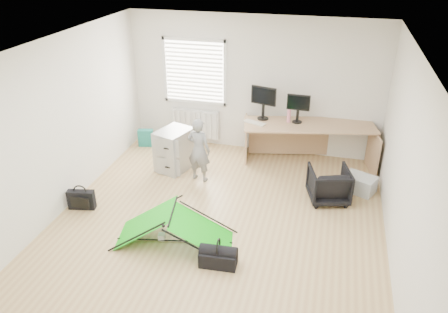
% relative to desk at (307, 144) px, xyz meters
% --- Properties ---
extents(ground, '(5.50, 5.50, 0.00)m').
position_rel_desk_xyz_m(ground, '(-1.15, -2.31, -0.41)').
color(ground, tan).
rests_on(ground, ground).
extents(back_wall, '(5.00, 0.02, 2.70)m').
position_rel_desk_xyz_m(back_wall, '(-1.15, 0.44, 0.94)').
color(back_wall, silver).
rests_on(back_wall, ground).
extents(window, '(1.20, 0.06, 1.20)m').
position_rel_desk_xyz_m(window, '(-2.35, 0.40, 1.14)').
color(window, silver).
rests_on(window, back_wall).
extents(radiator, '(1.00, 0.12, 0.60)m').
position_rel_desk_xyz_m(radiator, '(-2.35, 0.36, 0.04)').
color(radiator, silver).
rests_on(radiator, back_wall).
extents(desk, '(2.53, 1.26, 0.83)m').
position_rel_desk_xyz_m(desk, '(0.00, 0.00, 0.00)').
color(desk, tan).
rests_on(desk, ground).
extents(filing_cabinet, '(0.69, 0.79, 0.78)m').
position_rel_desk_xyz_m(filing_cabinet, '(-2.39, -0.81, -0.02)').
color(filing_cabinet, '#9FA3A5').
rests_on(filing_cabinet, ground).
extents(monitor_left, '(0.51, 0.23, 0.47)m').
position_rel_desk_xyz_m(monitor_left, '(-0.89, 0.04, 0.65)').
color(monitor_left, black).
rests_on(monitor_left, desk).
extents(monitor_right, '(0.43, 0.11, 0.40)m').
position_rel_desk_xyz_m(monitor_right, '(-0.23, 0.03, 0.62)').
color(monitor_right, black).
rests_on(monitor_right, desk).
extents(keyboard, '(0.45, 0.29, 0.02)m').
position_rel_desk_xyz_m(keyboard, '(-1.00, -0.20, 0.42)').
color(keyboard, beige).
rests_on(keyboard, desk).
extents(thermos, '(0.09, 0.09, 0.26)m').
position_rel_desk_xyz_m(thermos, '(-0.39, 0.01, 0.54)').
color(thermos, '#D47789').
rests_on(thermos, desk).
extents(office_chair, '(0.78, 0.79, 0.59)m').
position_rel_desk_xyz_m(office_chair, '(0.46, -1.22, -0.12)').
color(office_chair, black).
rests_on(office_chair, ground).
extents(person, '(0.48, 0.36, 1.18)m').
position_rel_desk_xyz_m(person, '(-1.82, -1.10, 0.18)').
color(person, gray).
rests_on(person, ground).
extents(kite, '(1.80, 1.05, 0.52)m').
position_rel_desk_xyz_m(kite, '(-1.63, -2.92, -0.15)').
color(kite, '#12B712').
rests_on(kite, ground).
extents(storage_crate, '(0.62, 0.55, 0.29)m').
position_rel_desk_xyz_m(storage_crate, '(0.98, -0.80, -0.27)').
color(storage_crate, silver).
rests_on(storage_crate, ground).
extents(tote_bag, '(0.33, 0.20, 0.36)m').
position_rel_desk_xyz_m(tote_bag, '(-3.33, -0.03, -0.23)').
color(tote_bag, '#1C7C72').
rests_on(tote_bag, ground).
extents(laptop_bag, '(0.45, 0.21, 0.32)m').
position_rel_desk_xyz_m(laptop_bag, '(-3.38, -2.48, -0.25)').
color(laptop_bag, black).
rests_on(laptop_bag, ground).
extents(white_box, '(0.11, 0.11, 0.09)m').
position_rel_desk_xyz_m(white_box, '(-1.83, -2.92, -0.37)').
color(white_box, silver).
rests_on(white_box, ground).
extents(duffel_bag, '(0.51, 0.28, 0.22)m').
position_rel_desk_xyz_m(duffel_bag, '(-0.88, -3.25, -0.30)').
color(duffel_bag, black).
rests_on(duffel_bag, ground).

